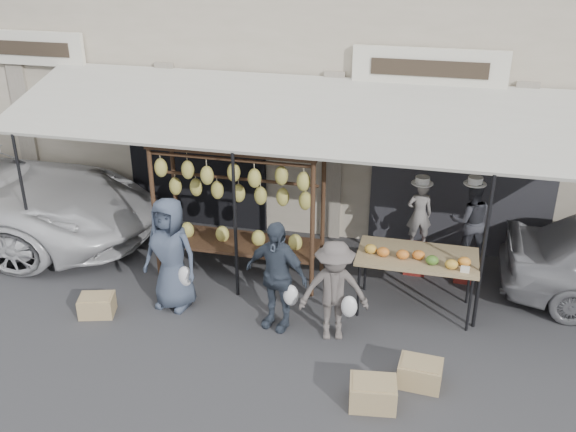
# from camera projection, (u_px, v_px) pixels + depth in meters

# --- Properties ---
(ground_plane) EXTENTS (90.00, 90.00, 0.00)m
(ground_plane) POSITION_uv_depth(u_px,v_px,m) (282.00, 348.00, 8.62)
(ground_plane) COLOR #2D2D30
(shophouse) EXTENTS (24.00, 6.15, 7.30)m
(shophouse) POSITION_uv_depth(u_px,v_px,m) (363.00, 8.00, 12.82)
(shophouse) COLOR #C0B19D
(shophouse) RESTS_ON ground_plane
(awning) EXTENTS (10.00, 2.35, 2.92)m
(awning) POSITION_uv_depth(u_px,v_px,m) (320.00, 117.00, 9.55)
(awning) COLOR beige
(awning) RESTS_ON ground_plane
(banana_rack) EXTENTS (2.60, 0.90, 2.24)m
(banana_rack) POSITION_uv_depth(u_px,v_px,m) (238.00, 185.00, 9.77)
(banana_rack) COLOR black
(banana_rack) RESTS_ON ground_plane
(produce_table) EXTENTS (1.70, 0.90, 1.04)m
(produce_table) POSITION_uv_depth(u_px,v_px,m) (417.00, 258.00, 9.09)
(produce_table) COLOR tan
(produce_table) RESTS_ON ground_plane
(vendor_left) EXTENTS (0.46, 0.37, 1.11)m
(vendor_left) POSITION_uv_depth(u_px,v_px,m) (419.00, 214.00, 10.09)
(vendor_left) COLOR slate
(vendor_left) RESTS_ON stool_left
(vendor_right) EXTENTS (0.72, 0.61, 1.29)m
(vendor_right) POSITION_uv_depth(u_px,v_px,m) (470.00, 221.00, 9.82)
(vendor_right) COLOR #2F3036
(vendor_right) RESTS_ON stool_right
(customer_left) EXTENTS (0.91, 0.66, 1.72)m
(customer_left) POSITION_uv_depth(u_px,v_px,m) (171.00, 254.00, 9.24)
(customer_left) COLOR #3A4457
(customer_left) RESTS_ON ground_plane
(customer_mid) EXTENTS (1.01, 0.62, 1.61)m
(customer_mid) POSITION_uv_depth(u_px,v_px,m) (276.00, 275.00, 8.79)
(customer_mid) COLOR #353E4C
(customer_mid) RESTS_ON ground_plane
(customer_right) EXTENTS (1.05, 0.76, 1.46)m
(customer_right) POSITION_uv_depth(u_px,v_px,m) (334.00, 291.00, 8.56)
(customer_right) COLOR #57504C
(customer_right) RESTS_ON ground_plane
(stool_left) EXTENTS (0.36, 0.36, 0.47)m
(stool_left) POSITION_uv_depth(u_px,v_px,m) (415.00, 258.00, 10.42)
(stool_left) COLOR maroon
(stool_left) RESTS_ON ground_plane
(stool_right) EXTENTS (0.33, 0.33, 0.40)m
(stool_right) POSITION_uv_depth(u_px,v_px,m) (464.00, 269.00, 10.17)
(stool_right) COLOR maroon
(stool_right) RESTS_ON ground_plane
(crate_near_a) EXTENTS (0.60, 0.49, 0.33)m
(crate_near_a) POSITION_uv_depth(u_px,v_px,m) (373.00, 393.00, 7.54)
(crate_near_a) COLOR tan
(crate_near_a) RESTS_ON ground_plane
(crate_near_b) EXTENTS (0.55, 0.43, 0.31)m
(crate_near_b) POSITION_uv_depth(u_px,v_px,m) (420.00, 373.00, 7.89)
(crate_near_b) COLOR tan
(crate_near_b) RESTS_ON ground_plane
(crate_far) EXTENTS (0.57, 0.49, 0.29)m
(crate_far) POSITION_uv_depth(u_px,v_px,m) (97.00, 305.00, 9.31)
(crate_far) COLOR tan
(crate_far) RESTS_ON ground_plane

